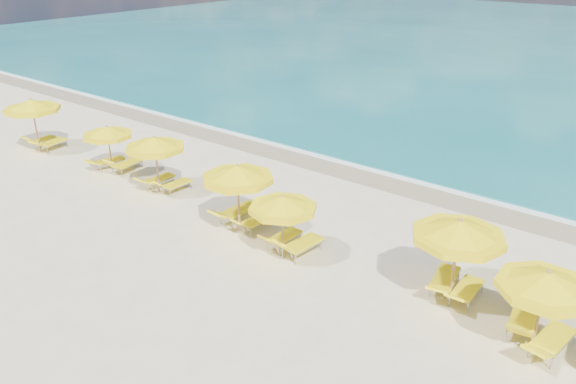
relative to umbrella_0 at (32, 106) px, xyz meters
The scene contains 25 objects.
ground_plane 14.57m from the umbrella_0, ahead, with size 120.00×120.00×0.00m, color beige.
wet_sand_band 16.32m from the umbrella_0, 27.03° to the left, with size 120.00×2.60×0.01m, color tan.
foam_line 16.69m from the umbrella_0, 29.50° to the left, with size 120.00×1.20×0.03m, color white.
whitecap_near 19.04m from the umbrella_0, 63.64° to the left, with size 14.00×0.36×0.05m, color white.
umbrella_0 is the anchor object (origin of this frame).
umbrella_1 5.27m from the umbrella_0, ahead, with size 2.60×2.60×2.18m.
umbrella_2 8.58m from the umbrella_0, ahead, with size 3.07×3.07×2.42m.
umbrella_3 13.45m from the umbrella_0, ahead, with size 3.16×3.16×2.54m.
umbrella_4 15.81m from the umbrella_0, ahead, with size 2.37×2.37×2.22m.
umbrella_5 21.07m from the umbrella_0, ahead, with size 2.83×2.83×2.62m.
umbrella_6 23.58m from the umbrella_0, ahead, with size 3.03×3.03×2.37m.
lounger_0_left 2.11m from the umbrella_0, 136.57° to the left, with size 0.79×1.73×0.79m.
lounger_0_right 2.12m from the umbrella_0, 47.43° to the left, with size 0.88×1.89×0.72m.
lounger_1_left 5.15m from the umbrella_0, ahead, with size 0.88×1.81×0.63m.
lounger_1_right 6.13m from the umbrella_0, ahead, with size 0.89×1.89×0.89m.
lounger_2_left 8.42m from the umbrella_0, ahead, with size 0.65×1.77×0.70m.
lounger_2_right 9.36m from the umbrella_0, ahead, with size 0.62×1.66×0.72m.
lounger_3_left 13.08m from the umbrella_0, ahead, with size 0.78×2.11×0.81m.
lounger_3_right 14.01m from the umbrella_0, ahead, with size 0.66×1.69×0.71m.
lounger_4_left 15.52m from the umbrella_0, ahead, with size 0.64×1.74×0.79m.
lounger_4_right 16.33m from the umbrella_0, ahead, with size 0.82×1.92×0.92m.
lounger_5_left 20.82m from the umbrella_0, ahead, with size 0.96×2.02×0.71m.
lounger_5_right 21.53m from the umbrella_0, ahead, with size 0.66×1.85×0.73m.
lounger_6_left 23.24m from the umbrella_0, ahead, with size 0.96×2.04×0.96m.
lounger_6_right 24.02m from the umbrella_0, ahead, with size 0.91×2.05×0.74m.
Camera 1 is at (11.30, -12.92, 9.38)m, focal length 35.00 mm.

